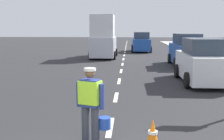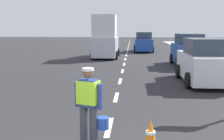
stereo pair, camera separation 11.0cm
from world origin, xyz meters
TOP-DOWN VIEW (x-y plane):
  - ground_plane at (0.00, 21.00)m, footprint 96.00×96.00m
  - lane_center_line at (0.00, 25.20)m, footprint 0.14×46.40m
  - road_worker at (-0.34, 1.77)m, footprint 0.77×0.42m
  - traffic_cone_near at (0.97, 1.47)m, footprint 0.36×0.36m
  - delivery_truck at (-1.70, 18.68)m, footprint 2.16×4.60m
  - car_parked_far at (4.24, 14.28)m, footprint 1.95×4.14m
  - car_parked_curbside at (3.84, 8.62)m, footprint 2.06×4.02m
  - car_outgoing_far at (1.71, 24.81)m, footprint 2.04×4.01m

SIDE VIEW (x-z plane):
  - ground_plane at x=0.00m, z-range 0.00..0.00m
  - lane_center_line at x=0.00m, z-range 0.00..0.01m
  - traffic_cone_near at x=0.97m, z-range 0.00..0.67m
  - road_worker at x=-0.34m, z-range 0.10..1.77m
  - car_parked_curbside at x=3.84m, z-range -0.07..1.97m
  - car_outgoing_far at x=1.71m, z-range -0.07..1.99m
  - car_parked_far at x=4.24m, z-range -0.08..2.06m
  - delivery_truck at x=-1.70m, z-range -0.16..3.38m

